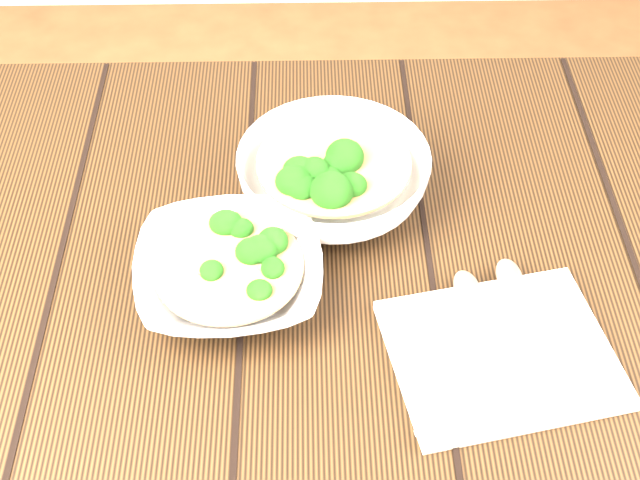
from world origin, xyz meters
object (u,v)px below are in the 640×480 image
soup_bowl_front (229,273)px  soup_bowl_back (333,176)px  trivet (211,269)px  napkin (501,354)px  table (267,353)px

soup_bowl_front → soup_bowl_back: size_ratio=0.90×
trivet → napkin: size_ratio=0.54×
soup_bowl_back → trivet: (-0.13, -0.12, -0.02)m
trivet → soup_bowl_front: bearing=-37.9°
soup_bowl_front → trivet: 0.03m
soup_bowl_front → trivet: (-0.02, 0.02, -0.01)m
table → soup_bowl_back: soup_bowl_back is taller
soup_bowl_front → trivet: soup_bowl_front is taller
table → napkin: 0.28m
napkin → soup_bowl_back: bearing=113.5°
table → soup_bowl_front: bearing=-171.4°
soup_bowl_front → trivet: bearing=142.1°
soup_bowl_back → soup_bowl_front: bearing=-130.0°
table → trivet: trivet is taller
table → trivet: 0.14m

